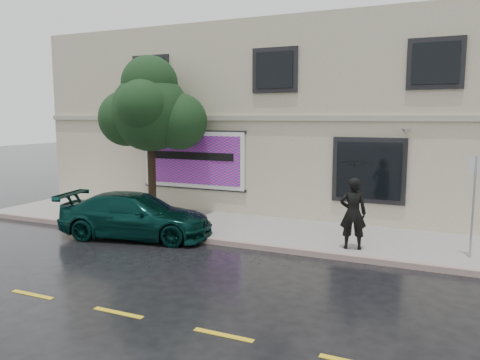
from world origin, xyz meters
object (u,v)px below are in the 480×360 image
at_px(pedestrian, 353,213).
at_px(fire_hydrant, 142,214).
at_px(car, 136,215).
at_px(street_tree, 150,113).

relative_size(pedestrian, fire_hydrant, 2.80).
xyz_separation_m(car, street_tree, (-1.06, 2.39, 3.10)).
height_order(car, street_tree, street_tree).
xyz_separation_m(car, fire_hydrant, (-0.49, 0.95, -0.19)).
height_order(pedestrian, fire_hydrant, pedestrian).
bearing_deg(fire_hydrant, car, -60.30).
bearing_deg(car, pedestrian, -93.19).
bearing_deg(pedestrian, fire_hydrant, -14.08).
relative_size(car, fire_hydrant, 6.76).
distance_m(car, pedestrian, 6.41).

